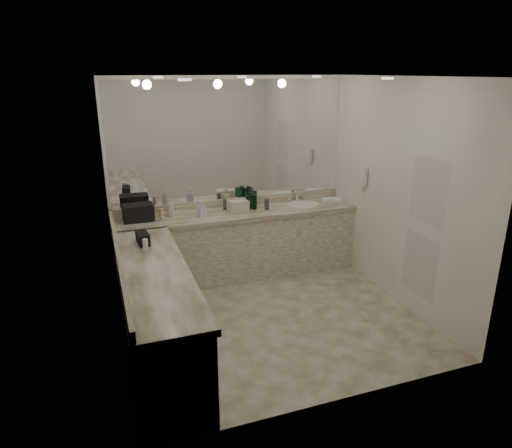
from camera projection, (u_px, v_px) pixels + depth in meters
name	position (u px, v px, depth m)	size (l,w,h in m)	color
floor	(270.00, 316.00, 5.20)	(3.20, 3.20, 0.00)	beige
ceiling	(272.00, 76.00, 4.37)	(3.20, 3.20, 0.00)	white
wall_back	(230.00, 177.00, 6.12)	(3.20, 0.02, 2.60)	silver
wall_left	(112.00, 223.00, 4.27)	(0.02, 3.00, 2.60)	silver
wall_right	(399.00, 193.00, 5.29)	(0.02, 3.00, 2.60)	silver
vanity_back_base	(238.00, 245.00, 6.13)	(3.20, 0.60, 0.84)	silver
vanity_back_top	(238.00, 214.00, 5.98)	(3.20, 0.64, 0.06)	beige
vanity_left_base	(156.00, 315.00, 4.38)	(0.60, 2.40, 0.84)	silver
vanity_left_top	(153.00, 273.00, 4.24)	(0.64, 2.42, 0.06)	beige
backsplash_back	(231.00, 202.00, 6.22)	(3.20, 0.04, 0.10)	beige
backsplash_left	(118.00, 257.00, 4.39)	(0.04, 3.00, 0.10)	beige
mirror_back	(230.00, 141.00, 5.96)	(3.12, 0.01, 1.55)	white
mirror_left	(108.00, 173.00, 4.13)	(0.01, 2.92, 1.55)	white
sink	(303.00, 205.00, 6.29)	(0.44, 0.44, 0.03)	white
faucet	(297.00, 196.00, 6.45)	(0.24, 0.16, 0.14)	silver
wall_phone	(363.00, 177.00, 5.89)	(0.06, 0.10, 0.24)	white
door	(424.00, 227.00, 4.92)	(0.02, 0.82, 2.10)	white
black_toiletry_bag	(138.00, 212.00, 5.59)	(0.36, 0.23, 0.21)	black
black_bag_spill	(143.00, 238.00, 4.84)	(0.11, 0.25, 0.13)	black
cream_cosmetic_case	(238.00, 206.00, 5.95)	(0.25, 0.16, 0.15)	beige
hand_towel	(332.00, 200.00, 6.43)	(0.26, 0.17, 0.04)	white
lotion_left	(145.00, 246.00, 4.64)	(0.05, 0.05, 0.13)	white
soap_bottle_a	(171.00, 207.00, 5.74)	(0.09, 0.09, 0.23)	beige
soap_bottle_b	(202.00, 209.00, 5.74)	(0.09, 0.10, 0.21)	silver
soap_bottle_c	(237.00, 204.00, 5.99)	(0.14, 0.14, 0.18)	#FFED9F
green_bottle_0	(248.00, 202.00, 6.05)	(0.07, 0.07, 0.19)	#145230
green_bottle_1	(254.00, 202.00, 6.05)	(0.07, 0.07, 0.19)	#145230
green_bottle_2	(252.00, 200.00, 6.17)	(0.07, 0.07, 0.18)	#145230
green_bottle_3	(250.00, 200.00, 6.13)	(0.07, 0.07, 0.20)	#145230
green_bottle_4	(255.00, 199.00, 6.18)	(0.06, 0.06, 0.21)	#145230
amenity_bottle_0	(141.00, 215.00, 5.60)	(0.07, 0.07, 0.15)	#F2D84C
amenity_bottle_1	(143.00, 215.00, 5.63)	(0.05, 0.05, 0.12)	#F2D84C
amenity_bottle_2	(161.00, 214.00, 5.64)	(0.05, 0.05, 0.14)	#E0B28C
amenity_bottle_3	(225.00, 204.00, 6.04)	(0.04, 0.04, 0.14)	#3F3F4C
amenity_bottle_4	(267.00, 204.00, 6.05)	(0.06, 0.06, 0.14)	#3F3F4C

